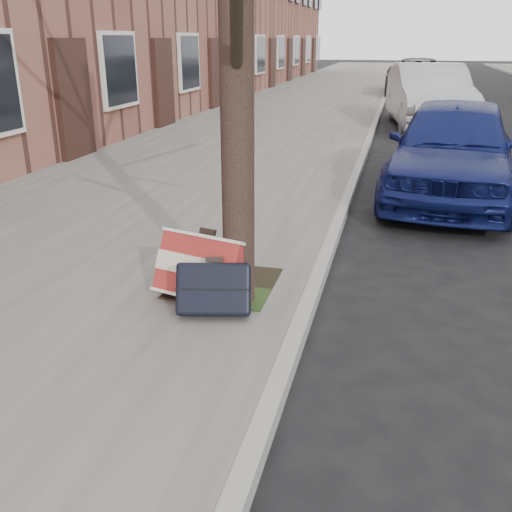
% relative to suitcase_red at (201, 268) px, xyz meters
% --- Properties ---
extents(ground, '(120.00, 120.00, 0.00)m').
position_rel_suitcase_red_xyz_m(ground, '(2.08, -0.86, -0.40)').
color(ground, black).
rests_on(ground, ground).
extents(near_sidewalk, '(5.00, 70.00, 0.12)m').
position_rel_suitcase_red_xyz_m(near_sidewalk, '(-1.62, 14.14, -0.34)').
color(near_sidewalk, gray).
rests_on(near_sidewalk, ground).
extents(dirt_patch, '(0.85, 0.85, 0.02)m').
position_rel_suitcase_red_xyz_m(dirt_patch, '(0.08, 0.34, -0.27)').
color(dirt_patch, black).
rests_on(dirt_patch, near_sidewalk).
extents(suitcase_red, '(0.79, 0.57, 0.55)m').
position_rel_suitcase_red_xyz_m(suitcase_red, '(0.00, 0.00, 0.00)').
color(suitcase_red, maroon).
rests_on(suitcase_red, near_sidewalk).
extents(suitcase_navy, '(0.62, 0.44, 0.44)m').
position_rel_suitcase_red_xyz_m(suitcase_navy, '(0.18, -0.23, -0.06)').
color(suitcase_navy, black).
rests_on(suitcase_navy, near_sidewalk).
extents(car_near_front, '(2.07, 4.18, 1.37)m').
position_rel_suitcase_red_xyz_m(car_near_front, '(2.17, 4.27, 0.29)').
color(car_near_front, '#101750').
rests_on(car_near_front, ground).
extents(car_near_mid, '(2.19, 4.79, 1.52)m').
position_rel_suitcase_red_xyz_m(car_near_mid, '(2.07, 11.12, 0.37)').
color(car_near_mid, '#ADAEB5').
rests_on(car_near_mid, ground).
extents(car_near_back, '(2.40, 5.07, 1.40)m').
position_rel_suitcase_red_xyz_m(car_near_back, '(1.95, 19.48, 0.30)').
color(car_near_back, '#3A393E').
rests_on(car_near_back, ground).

